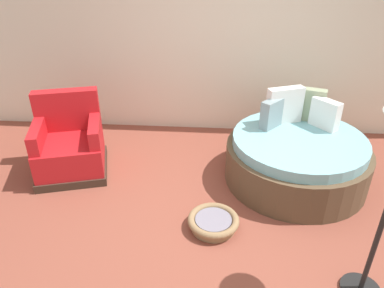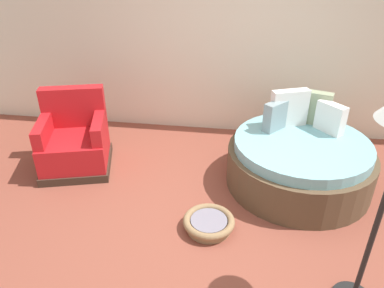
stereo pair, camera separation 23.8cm
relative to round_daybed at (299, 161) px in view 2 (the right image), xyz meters
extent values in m
cube|color=brown|center=(-0.93, -0.89, -0.31)|extent=(8.00, 8.00, 0.02)
cube|color=silver|center=(-0.93, 1.31, 1.21)|extent=(8.00, 0.12, 3.02)
cylinder|color=brown|center=(0.00, -0.02, -0.07)|extent=(1.63, 1.63, 0.44)
cylinder|color=#7AB7C1|center=(0.00, -0.02, 0.21)|extent=(1.50, 1.50, 0.12)
cube|color=white|center=(0.31, 0.26, 0.44)|extent=(0.32, 0.33, 0.34)
cube|color=#93A37F|center=(0.15, 0.46, 0.47)|extent=(0.41, 0.23, 0.40)
cube|color=white|center=(-0.14, 0.36, 0.49)|extent=(0.45, 0.27, 0.44)
cube|color=gray|center=(-0.29, 0.24, 0.44)|extent=(0.31, 0.33, 0.34)
cube|color=#38281E|center=(-2.67, -0.06, -0.25)|extent=(0.98, 0.98, 0.10)
cube|color=red|center=(-2.67, -0.06, -0.03)|extent=(0.94, 0.94, 0.34)
cube|color=red|center=(-2.75, 0.24, 0.39)|extent=(0.78, 0.36, 0.50)
cube|color=red|center=(-2.98, -0.14, 0.25)|extent=(0.30, 0.69, 0.22)
cube|color=red|center=(-2.36, 0.03, 0.25)|extent=(0.30, 0.69, 0.22)
cylinder|color=#8E704C|center=(-0.93, -0.93, -0.27)|extent=(0.44, 0.44, 0.06)
torus|color=#8E704C|center=(-0.93, -0.93, -0.20)|extent=(0.51, 0.51, 0.07)
cylinder|color=gray|center=(-0.93, -0.93, -0.21)|extent=(0.36, 0.36, 0.05)
cylinder|color=black|center=(0.28, -1.59, 0.51)|extent=(0.04, 0.04, 1.55)
camera|label=1|loc=(-0.94, -3.71, 2.22)|focal=34.35mm
camera|label=2|loc=(-0.70, -3.68, 2.22)|focal=34.35mm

